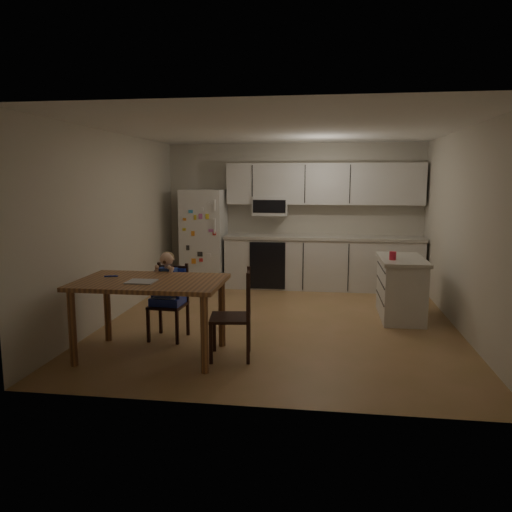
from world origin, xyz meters
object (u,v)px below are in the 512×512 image
object	(u,v)px
refrigerator	(204,238)
chair_side	(239,308)
dining_table	(150,290)
red_cup	(393,256)
kitchen_island	(401,288)
chair_booster	(169,286)

from	to	relation	value
refrigerator	chair_side	distance (m)	3.74
refrigerator	dining_table	xyz separation A→B (m)	(0.30, -3.58, -0.14)
refrigerator	red_cup	bearing A→B (deg)	-31.84
kitchen_island	dining_table	world-z (taller)	kitchen_island
red_cup	kitchen_island	bearing A→B (deg)	51.94
kitchen_island	red_cup	xyz separation A→B (m)	(-0.15, -0.19, 0.47)
kitchen_island	chair_booster	size ratio (longest dim) A/B	1.08
kitchen_island	red_cup	bearing A→B (deg)	-128.06
dining_table	chair_side	bearing A→B (deg)	3.79
dining_table	kitchen_island	bearing A→B (deg)	33.71
dining_table	refrigerator	bearing A→B (deg)	94.82
dining_table	chair_booster	bearing A→B (deg)	89.68
kitchen_island	chair_side	size ratio (longest dim) A/B	1.18
kitchen_island	red_cup	size ratio (longest dim) A/B	10.16
refrigerator	chair_side	xyz separation A→B (m)	(1.25, -3.52, -0.31)
refrigerator	red_cup	xyz separation A→B (m)	(3.01, -1.87, 0.03)
chair_booster	chair_side	size ratio (longest dim) A/B	1.10
refrigerator	red_cup	world-z (taller)	refrigerator
refrigerator	dining_table	world-z (taller)	refrigerator
dining_table	chair_side	distance (m)	0.96
refrigerator	dining_table	size ratio (longest dim) A/B	1.10
refrigerator	chair_booster	xyz separation A→B (m)	(0.30, -2.96, -0.22)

